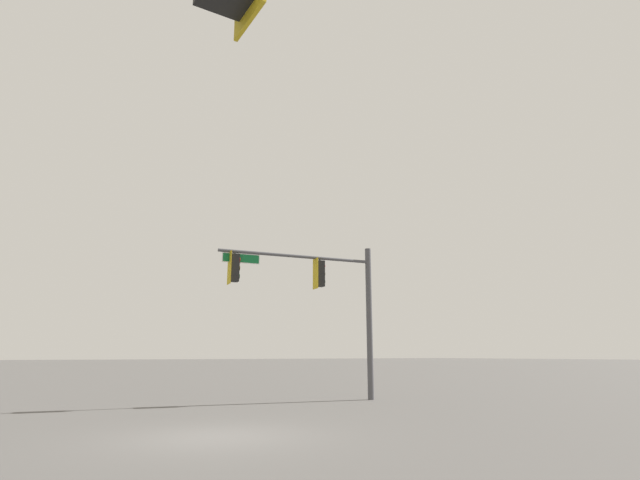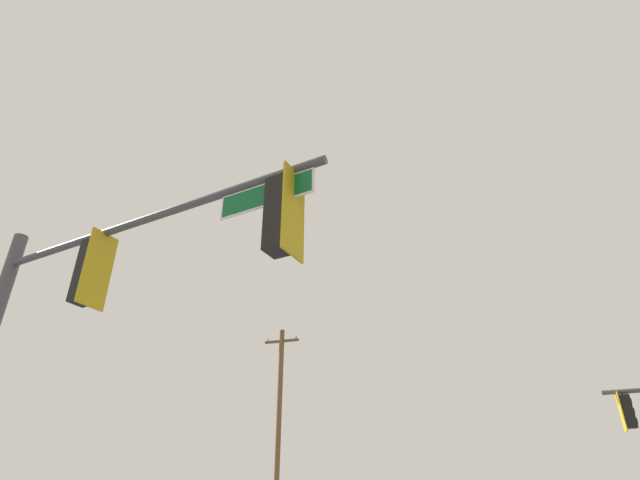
{
  "view_description": "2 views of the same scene",
  "coord_description": "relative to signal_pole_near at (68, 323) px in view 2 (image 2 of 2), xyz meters",
  "views": [
    {
      "loc": [
        4.24,
        11.56,
        1.84
      ],
      "look_at": [
        -6.35,
        -5.91,
        6.55
      ],
      "focal_mm": 28.0,
      "sensor_mm": 36.0,
      "label": 1
    },
    {
      "loc": [
        -0.49,
        -11.88,
        1.71
      ],
      "look_at": [
        -3.06,
        -4.94,
        5.78
      ],
      "focal_mm": 28.0,
      "sensor_mm": 36.0,
      "label": 2
    }
  ],
  "objects": [
    {
      "name": "signal_pole_near",
      "position": [
        0.0,
        0.0,
        0.0
      ],
      "size": [
        6.76,
        1.25,
        6.45
      ],
      "color": "#47474C",
      "rests_on": "ground_plane"
    },
    {
      "name": "utility_pole",
      "position": [
        -4.6,
        17.93,
        1.05
      ],
      "size": [
        1.9,
        0.26,
        10.39
      ],
      "color": "brown",
      "rests_on": "ground_plane"
    }
  ]
}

